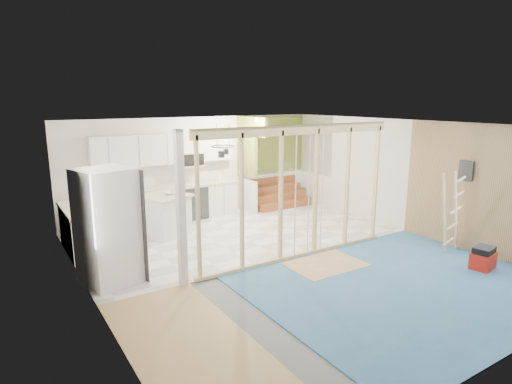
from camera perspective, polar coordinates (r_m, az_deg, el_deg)
room at (r=8.00m, az=4.02°, el=-0.40°), size 7.01×8.01×2.61m
floor_overlays at (r=8.47m, az=4.04°, el=-8.80°), size 7.00×8.00×0.03m
stud_frame at (r=7.82m, az=2.77°, el=1.39°), size 4.66×0.14×2.60m
base_cabinets at (r=10.43m, az=-14.44°, el=-2.45°), size 4.45×2.24×0.93m
upper_cabinets at (r=10.85m, az=-11.71°, el=5.53°), size 3.60×0.41×0.85m
green_partition at (r=12.16m, az=1.54°, el=2.33°), size 2.25×1.51×2.60m
pot_rack at (r=9.31m, az=-4.40°, el=5.74°), size 0.52×0.52×0.72m
sheathing_panel at (r=9.35m, az=29.27°, el=-0.11°), size 0.02×4.00×2.60m
electrical_panel at (r=9.54m, az=26.20°, el=2.57°), size 0.04×0.30×0.40m
ceiling_light at (r=11.08m, az=0.71°, el=9.66°), size 0.32×0.32×0.08m
fridge at (r=7.52m, az=-19.06°, el=-4.41°), size 1.05×1.01×1.96m
island at (r=9.89m, az=-12.09°, el=-3.10°), size 1.26×1.26×0.95m
bowl at (r=9.78m, az=-11.35°, el=-0.17°), size 0.30×0.30×0.06m
soap_bottle_a at (r=10.35m, az=-19.84°, el=0.66°), size 0.14×0.14×0.33m
soap_bottle_b at (r=11.51m, az=-4.95°, el=2.14°), size 0.11×0.11×0.20m
toolbox at (r=8.92m, az=28.02°, el=-7.85°), size 0.51×0.42×0.43m
ladder at (r=9.36m, az=24.63°, el=-2.43°), size 0.90×0.07×1.67m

